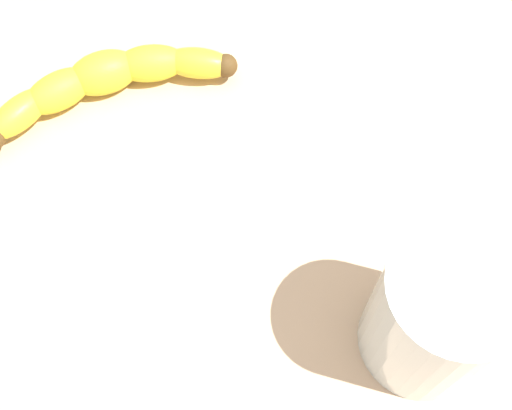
# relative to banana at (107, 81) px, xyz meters

# --- Properties ---
(wooden_tabletop) EXTENTS (1.20, 1.20, 0.03)m
(wooden_tabletop) POSITION_rel_banana_xyz_m (-0.10, 0.04, -0.03)
(wooden_tabletop) COLOR #D7AE88
(wooden_tabletop) RESTS_ON ground
(banana) EXTENTS (0.21, 0.13, 0.04)m
(banana) POSITION_rel_banana_xyz_m (0.00, 0.00, 0.00)
(banana) COLOR yellow
(banana) RESTS_ON wooden_tabletop
(smoothie_glass) EXTENTS (0.09, 0.09, 0.12)m
(smoothie_glass) POSITION_rel_banana_xyz_m (-0.28, 0.20, 0.04)
(smoothie_glass) COLOR silver
(smoothie_glass) RESTS_ON wooden_tabletop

